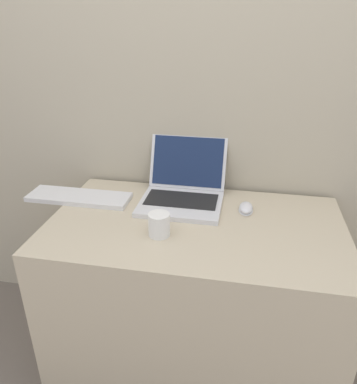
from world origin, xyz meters
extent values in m
cube|color=#BCB299|center=(0.00, 0.70, 1.25)|extent=(7.00, 0.04, 2.50)
cube|color=beige|center=(0.00, 0.33, 0.37)|extent=(1.14, 0.66, 0.75)
cube|color=silver|center=(-0.08, 0.46, 0.76)|extent=(0.34, 0.27, 0.02)
cube|color=black|center=(-0.08, 0.48, 0.77)|extent=(0.30, 0.15, 0.00)
cube|color=silver|center=(-0.08, 0.64, 0.88)|extent=(0.34, 0.10, 0.23)
cube|color=#19284C|center=(-0.08, 0.63, 0.88)|extent=(0.31, 0.09, 0.20)
cylinder|color=white|center=(-0.12, 0.22, 0.79)|extent=(0.08, 0.08, 0.09)
cylinder|color=black|center=(-0.12, 0.22, 0.83)|extent=(0.07, 0.07, 0.01)
ellipsoid|color=white|center=(0.19, 0.46, 0.75)|extent=(0.06, 0.10, 0.01)
ellipsoid|color=silver|center=(0.19, 0.46, 0.76)|extent=(0.05, 0.09, 0.03)
cube|color=silver|center=(-0.53, 0.44, 0.76)|extent=(0.44, 0.14, 0.02)
camera|label=1|loc=(0.17, -0.91, 1.48)|focal=35.00mm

